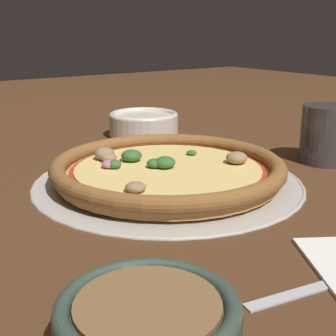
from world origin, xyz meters
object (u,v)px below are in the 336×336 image
bowl_far (148,323)px  fork (334,281)px  drinking_cup (326,134)px  bowl_near (144,123)px  pizza_tray (168,180)px  pizza (168,168)px

bowl_far → fork: bowl_far is taller
bowl_far → drinking_cup: 0.55m
bowl_near → pizza_tray: bearing=-25.6°
pizza_tray → bowl_near: 0.31m
bowl_far → drinking_cup: drinking_cup is taller
pizza → fork: size_ratio=2.04×
drinking_cup → bowl_far: bearing=-64.9°
pizza_tray → bowl_near: bowl_near is taller
bowl_near → bowl_far: (0.58, -0.36, -0.00)m
bowl_near → fork: 0.62m
pizza_tray → bowl_far: size_ratio=3.04×
pizza → drinking_cup: 0.28m
bowl_far → bowl_near: bearing=148.1°
pizza → drinking_cup: size_ratio=3.54×
bowl_near → fork: bowl_near is taller
bowl_far → drinking_cup: size_ratio=1.35×
pizza_tray → drinking_cup: 0.29m
pizza → drinking_cup: drinking_cup is taller
pizza_tray → bowl_far: bearing=-37.2°
pizza_tray → pizza: size_ratio=1.16×
pizza_tray → bowl_far: (0.30, -0.23, 0.02)m
bowl_near → fork: (0.59, -0.17, -0.02)m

